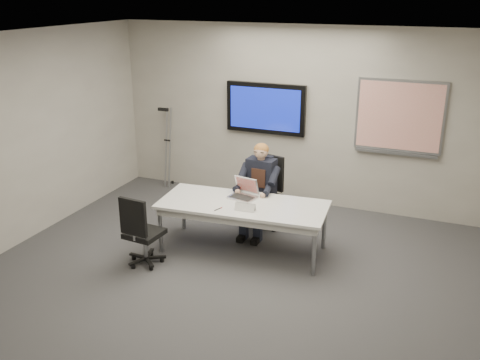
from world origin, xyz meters
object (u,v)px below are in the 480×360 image
at_px(office_chair_near, 143,243).
at_px(seated_person, 257,199).
at_px(conference_table, 243,209).
at_px(laptop, 244,192).
at_px(office_chair_far, 263,206).

relative_size(office_chair_near, seated_person, 0.73).
distance_m(conference_table, seated_person, 0.56).
relative_size(conference_table, seated_person, 1.74).
height_order(conference_table, seated_person, seated_person).
height_order(conference_table, office_chair_near, office_chair_near).
relative_size(seated_person, laptop, 3.23).
height_order(office_chair_far, laptop, office_chair_far).
height_order(conference_table, laptop, laptop).
bearing_deg(office_chair_near, seated_person, -120.30).
bearing_deg(conference_table, seated_person, 86.88).
height_order(office_chair_far, office_chair_near, office_chair_far).
bearing_deg(seated_person, office_chair_far, 91.69).
relative_size(office_chair_near, laptop, 2.36).
distance_m(conference_table, laptop, 0.28).
bearing_deg(office_chair_near, office_chair_far, -116.44).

